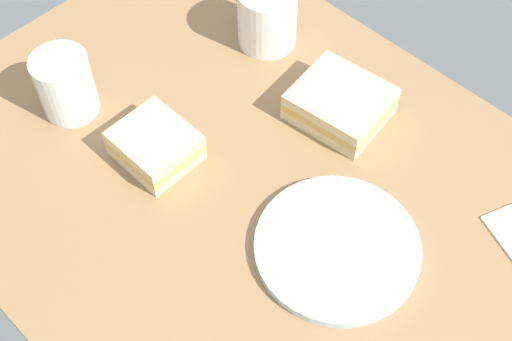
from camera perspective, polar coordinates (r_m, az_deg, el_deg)
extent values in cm
cube|color=#936D47|center=(86.98, 0.00, -1.52)|extent=(90.00, 64.00, 2.00)
cylinder|color=silver|center=(81.48, 6.94, -6.21)|extent=(19.64, 19.64, 1.20)
cylinder|color=white|center=(99.66, 0.94, 12.70)|extent=(8.48, 8.48, 9.06)
cube|color=beige|center=(89.00, -8.28, 1.53)|extent=(9.68, 8.72, 1.60)
cube|color=#D8B259|center=(87.89, -8.39, 2.08)|extent=(9.68, 8.72, 1.20)
cube|color=beige|center=(86.80, -8.50, 2.64)|extent=(9.68, 8.72, 1.60)
cube|color=beige|center=(93.04, 6.99, 4.94)|extent=(12.99, 11.95, 1.60)
cube|color=#D8B259|center=(91.98, 7.08, 5.50)|extent=(12.99, 11.95, 1.20)
cube|color=beige|center=(90.93, 7.17, 6.07)|extent=(12.99, 11.95, 1.60)
cylinder|color=silver|center=(93.85, -15.60, 6.89)|extent=(7.52, 7.52, 9.04)
cylinder|color=white|center=(94.34, -15.51, 6.61)|extent=(6.76, 6.76, 7.66)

